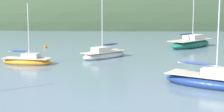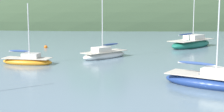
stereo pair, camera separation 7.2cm
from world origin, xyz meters
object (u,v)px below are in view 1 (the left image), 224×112
(sailboat_navy_dinghy, at_px, (212,81))
(sailboat_cream_ketch, at_px, (191,43))
(mooring_buoy_inner, at_px, (45,47))
(sailboat_black_sloop, at_px, (104,54))
(sailboat_red_portside, at_px, (27,61))

(sailboat_navy_dinghy, relative_size, sailboat_cream_ketch, 0.71)
(sailboat_cream_ketch, bearing_deg, mooring_buoy_inner, -178.51)
(sailboat_navy_dinghy, bearing_deg, sailboat_cream_ketch, 78.59)
(sailboat_black_sloop, relative_size, sailboat_cream_ketch, 0.61)
(sailboat_cream_ketch, height_order, sailboat_red_portside, sailboat_cream_ketch)
(mooring_buoy_inner, bearing_deg, sailboat_red_portside, -88.40)
(sailboat_black_sloop, bearing_deg, sailboat_red_portside, -152.58)
(sailboat_black_sloop, height_order, sailboat_red_portside, sailboat_black_sloop)
(sailboat_navy_dinghy, height_order, mooring_buoy_inner, sailboat_navy_dinghy)
(sailboat_navy_dinghy, relative_size, sailboat_black_sloop, 1.16)
(sailboat_navy_dinghy, height_order, sailboat_red_portside, sailboat_navy_dinghy)
(sailboat_black_sloop, distance_m, sailboat_cream_ketch, 14.55)
(sailboat_black_sloop, distance_m, mooring_buoy_inner, 11.30)
(mooring_buoy_inner, bearing_deg, sailboat_cream_ketch, 1.49)
(sailboat_navy_dinghy, xyz_separation_m, sailboat_cream_ketch, (4.45, 22.03, 0.08))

